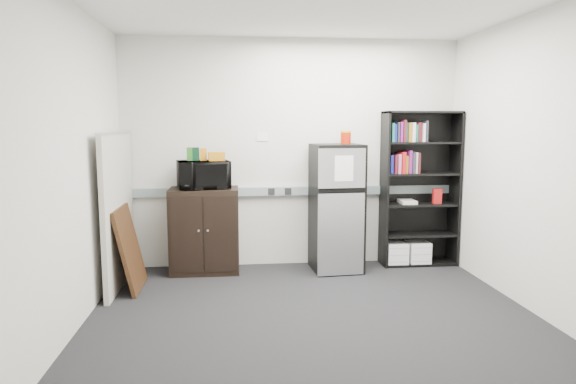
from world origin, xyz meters
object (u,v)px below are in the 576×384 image
object	(u,v)px
bookshelf	(418,185)
microwave	(203,175)
refrigerator	(336,208)
cubicle_partition	(118,210)
cabinet	(205,230)

from	to	relation	value
bookshelf	microwave	world-z (taller)	bookshelf
microwave	refrigerator	size ratio (longest dim) A/B	0.39
bookshelf	refrigerator	size ratio (longest dim) A/B	1.26
bookshelf	microwave	size ratio (longest dim) A/B	3.26
bookshelf	microwave	xyz separation A→B (m)	(-2.54, -0.08, 0.16)
bookshelf	microwave	bearing A→B (deg)	-178.16
bookshelf	refrigerator	bearing A→B (deg)	-171.87
bookshelf	microwave	distance (m)	2.55
refrigerator	cubicle_partition	bearing A→B (deg)	-175.95
bookshelf	cabinet	world-z (taller)	bookshelf
cabinet	microwave	distance (m)	0.64
refrigerator	bookshelf	bearing A→B (deg)	4.05
cubicle_partition	microwave	size ratio (longest dim) A/B	2.85
bookshelf	refrigerator	distance (m)	1.06
bookshelf	refrigerator	xyz separation A→B (m)	(-1.02, -0.15, -0.24)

